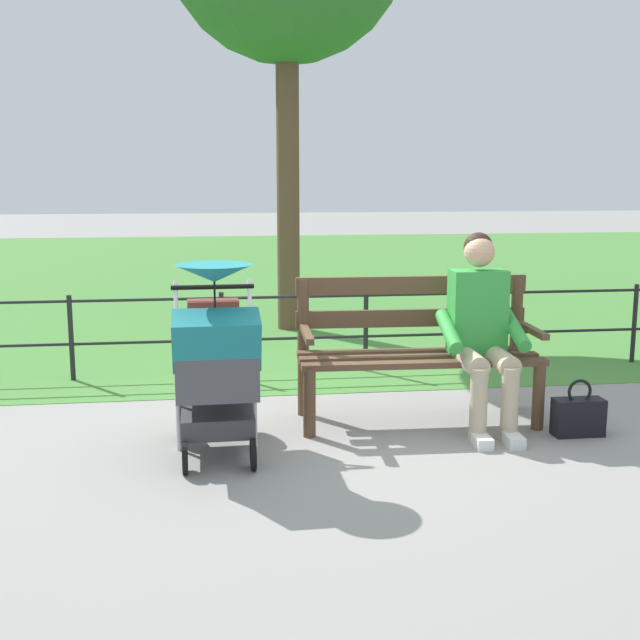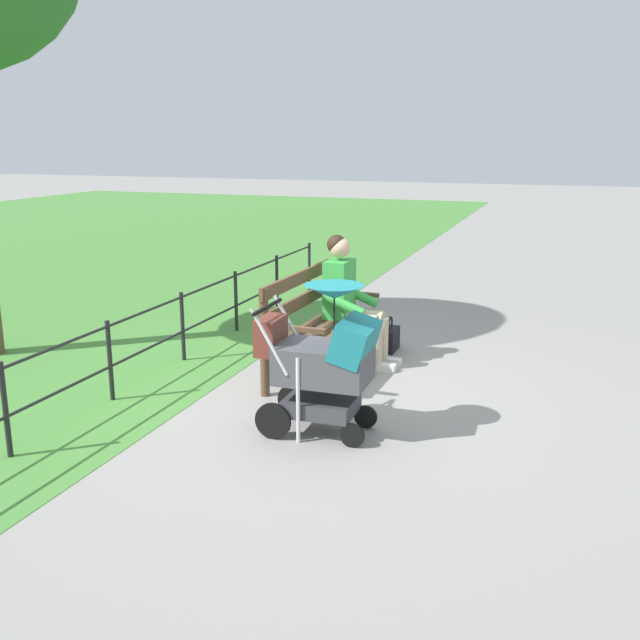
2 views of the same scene
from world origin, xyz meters
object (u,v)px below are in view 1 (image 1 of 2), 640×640
object	(u,v)px
person_on_bench	(482,326)
handbag	(578,416)
park_bench	(416,343)
stroller	(216,358)

from	to	relation	value
person_on_bench	handbag	bearing A→B (deg)	154.56
park_bench	handbag	distance (m)	1.14
handbag	person_on_bench	bearing A→B (deg)	-25.44
park_bench	stroller	xyz separation A→B (m)	(1.34, 0.56, 0.07)
person_on_bench	park_bench	bearing A→B (deg)	-30.50
stroller	handbag	size ratio (longest dim) A/B	3.11
park_bench	stroller	size ratio (longest dim) A/B	1.41
park_bench	person_on_bench	size ratio (longest dim) A/B	1.27
handbag	park_bench	bearing A→B (deg)	-27.52
stroller	person_on_bench	bearing A→B (deg)	-168.79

